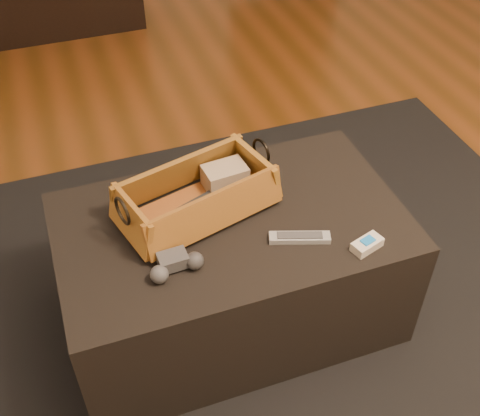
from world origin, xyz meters
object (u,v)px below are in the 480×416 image
object	(u,v)px
wicker_basket	(197,197)
silver_remote	(300,237)
tv_remote	(194,210)
game_controller	(176,265)
cream_gadget	(367,244)
ottoman	(232,270)

from	to	relation	value
wicker_basket	silver_remote	xyz separation A→B (m)	(0.23, -0.21, -0.04)
tv_remote	silver_remote	world-z (taller)	tv_remote
game_controller	cream_gadget	xyz separation A→B (m)	(0.51, -0.09, -0.01)
game_controller	ottoman	bearing A→B (deg)	33.79
silver_remote	cream_gadget	xyz separation A→B (m)	(0.16, -0.09, 0.01)
game_controller	silver_remote	size ratio (longest dim) A/B	0.90
tv_remote	game_controller	distance (m)	0.21
wicker_basket	silver_remote	distance (m)	0.31
tv_remote	silver_remote	bearing A→B (deg)	-58.00
ottoman	tv_remote	bearing A→B (deg)	152.85
silver_remote	cream_gadget	bearing A→B (deg)	-29.76
tv_remote	wicker_basket	world-z (taller)	wicker_basket
game_controller	cream_gadget	bearing A→B (deg)	-10.45
silver_remote	ottoman	bearing A→B (deg)	138.44
ottoman	wicker_basket	world-z (taller)	wicker_basket
tv_remote	game_controller	size ratio (longest dim) A/B	1.56
cream_gadget	tv_remote	bearing A→B (deg)	145.93
ottoman	tv_remote	xyz separation A→B (m)	(-0.10, 0.05, 0.24)
ottoman	silver_remote	xyz separation A→B (m)	(0.15, -0.14, 0.22)
tv_remote	silver_remote	xyz separation A→B (m)	(0.25, -0.19, -0.02)
ottoman	game_controller	bearing A→B (deg)	-146.21
game_controller	silver_remote	xyz separation A→B (m)	(0.35, -0.00, -0.02)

